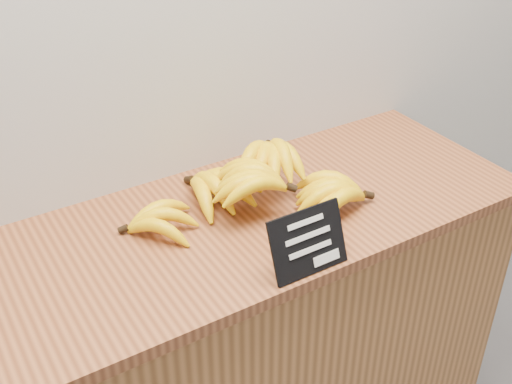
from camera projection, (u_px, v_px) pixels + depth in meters
name	position (u px, v px, depth m)	size (l,w,h in m)	color
counter	(246.00, 360.00, 1.74)	(1.38, 0.50, 0.90)	#AC6D37
counter_top	(245.00, 220.00, 1.49)	(1.36, 0.54, 0.03)	brown
chalkboard_sign	(308.00, 242.00, 1.29)	(0.17, 0.01, 0.14)	black
banana_pile	(254.00, 188.00, 1.48)	(0.56, 0.41, 0.12)	yellow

